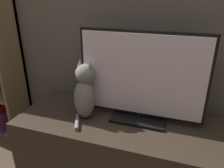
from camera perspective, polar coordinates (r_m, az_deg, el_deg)
tv_stand at (r=1.63m, az=2.67°, el=-15.95°), size 1.47×0.55×0.42m
tv at (r=1.42m, az=7.65°, el=1.12°), size 0.83×0.22×0.61m
cat at (r=1.48m, az=-7.12°, el=-2.15°), size 0.17×0.28×0.41m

